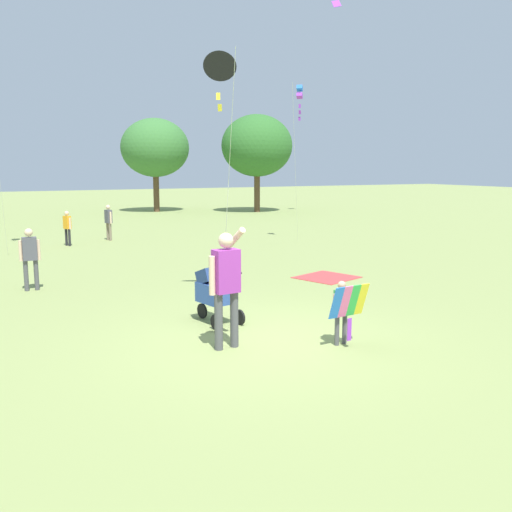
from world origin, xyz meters
The scene contains 10 objects.
ground_plane centered at (0.00, 0.00, 0.00)m, with size 120.00×120.00×0.00m, color #849351.
child_with_butterfly_kite centered at (1.06, -0.81, 0.63)m, with size 0.69×0.38×1.03m.
person_adult_flyer centered at (-0.65, -0.12, 1.09)m, with size 0.59×0.59×1.89m.
stroller centered at (-0.27, 1.29, 0.61)m, with size 0.68×1.12×1.03m.
kite_adult_black centered at (0.44, 2.61, 4.69)m, with size 1.25×2.96×5.01m.
kite_green_novelty centered at (6.68, 10.07, 5.33)m, with size 2.09×2.98×5.68m.
person_red_shirt centered at (-1.15, 12.84, 0.73)m, with size 0.26×0.37×1.24m.
person_couple_left centered at (-2.98, 5.64, 0.84)m, with size 0.46×0.19×1.42m.
person_kid_running centered at (0.48, 13.69, 0.80)m, with size 0.25×0.42×1.35m.
picnic_blanket centered at (3.87, 3.89, 0.01)m, with size 1.34×1.28×0.02m, color #CC3D3D.
Camera 1 is at (-4.01, -7.93, 2.82)m, focal length 39.64 mm.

